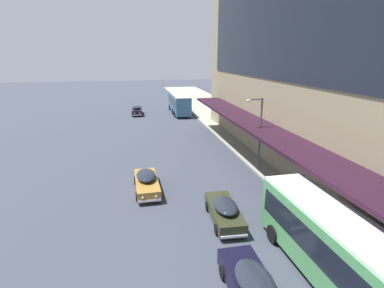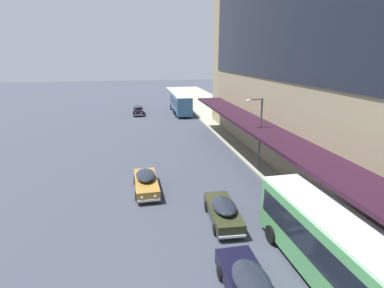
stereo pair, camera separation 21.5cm
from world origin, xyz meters
TOP-DOWN VIEW (x-y plane):
  - transit_bus_kerbside_front at (3.89, 46.65)m, footprint 2.83×10.93m
  - transit_bus_kerbside_rear at (4.14, 4.33)m, footprint 2.84×9.56m
  - sedan_lead_near at (-3.62, 15.59)m, footprint 1.89×5.02m
  - sedan_trailing_near at (0.89, 10.16)m, footprint 1.96×4.83m
  - sedan_oncoming_front at (-3.55, 46.62)m, footprint 1.84×4.82m
  - sedan_oncoming_rear at (0.13, 3.83)m, footprint 1.86×4.87m
  - street_lamp at (6.21, 17.68)m, footprint 1.50×0.28m
  - fire_hydrant at (6.46, 14.63)m, footprint 0.20×0.40m

SIDE VIEW (x-z plane):
  - fire_hydrant at x=6.46m, z-range 0.14..0.84m
  - sedan_trailing_near at x=0.89m, z-range 0.00..1.44m
  - sedan_lead_near at x=-3.62m, z-range 0.00..1.46m
  - sedan_oncoming_rear at x=0.13m, z-range 0.00..1.50m
  - sedan_oncoming_front at x=-3.55m, z-range 0.00..1.55m
  - transit_bus_kerbside_rear at x=4.14m, z-range 0.24..3.56m
  - transit_bus_kerbside_front at x=3.89m, z-range 0.24..3.66m
  - street_lamp at x=6.21m, z-range 0.71..7.12m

